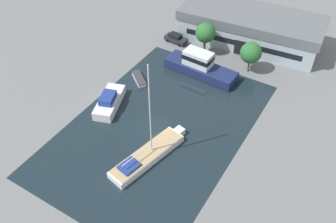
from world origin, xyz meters
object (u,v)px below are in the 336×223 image
(parked_car, at_px, (176,38))
(sailboat_moored, at_px, (148,155))
(motor_cruiser, at_px, (200,66))
(quay_tree_near_building, at_px, (251,53))
(quay_tree_by_water, at_px, (205,33))
(cabin_boat, at_px, (109,102))
(warehouse_building, at_px, (250,27))
(small_dinghy, at_px, (139,79))

(parked_car, distance_m, sailboat_moored, 28.40)
(motor_cruiser, bearing_deg, quay_tree_near_building, -51.91)
(quay_tree_by_water, xyz_separation_m, motor_cruiser, (2.06, -5.64, -2.75))
(quay_tree_near_building, xyz_separation_m, cabin_boat, (-14.41, -19.14, -2.76))
(quay_tree_by_water, distance_m, sailboat_moored, 26.26)
(quay_tree_by_water, bearing_deg, sailboat_moored, -79.07)
(quay_tree_near_building, bearing_deg, motor_cruiser, -144.57)
(quay_tree_near_building, height_order, quay_tree_by_water, quay_tree_by_water)
(quay_tree_by_water, distance_m, cabin_boat, 21.06)
(warehouse_building, distance_m, quay_tree_by_water, 9.58)
(motor_cruiser, bearing_deg, quay_tree_by_water, 22.69)
(quay_tree_by_water, distance_m, parked_car, 7.07)
(quay_tree_by_water, xyz_separation_m, small_dinghy, (-5.44, -12.53, -3.84))
(small_dinghy, height_order, cabin_boat, cabin_boat)
(quay_tree_near_building, distance_m, quay_tree_by_water, 8.81)
(warehouse_building, relative_size, quay_tree_near_building, 4.79)
(quay_tree_near_building, xyz_separation_m, parked_car, (-14.95, 1.46, -2.84))
(quay_tree_near_building, xyz_separation_m, quay_tree_by_water, (-8.75, 0.88, 0.52))
(warehouse_building, bearing_deg, quay_tree_near_building, -73.46)
(parked_car, height_order, motor_cruiser, motor_cruiser)
(quay_tree_near_building, bearing_deg, quay_tree_by_water, 174.29)
(quay_tree_near_building, distance_m, motor_cruiser, 8.52)
(quay_tree_by_water, bearing_deg, cabin_boat, -105.78)
(warehouse_building, relative_size, cabin_boat, 3.36)
(warehouse_building, relative_size, parked_car, 6.02)
(quay_tree_by_water, height_order, parked_car, quay_tree_by_water)
(warehouse_building, xyz_separation_m, cabin_boat, (-10.86, -27.96, -1.98))
(small_dinghy, bearing_deg, parked_car, -138.44)
(cabin_boat, bearing_deg, quay_tree_by_water, 55.51)
(sailboat_moored, height_order, small_dinghy, sailboat_moored)
(quay_tree_by_water, bearing_deg, quay_tree_near_building, -5.71)
(parked_car, xyz_separation_m, small_dinghy, (0.75, -13.11, -0.48))
(warehouse_building, distance_m, motor_cruiser, 14.01)
(quay_tree_by_water, relative_size, parked_car, 1.37)
(quay_tree_by_water, height_order, cabin_boat, quay_tree_by_water)
(sailboat_moored, bearing_deg, warehouse_building, 101.97)
(cabin_boat, bearing_deg, quay_tree_near_building, 34.31)
(quay_tree_near_building, height_order, sailboat_moored, sailboat_moored)
(parked_car, distance_m, cabin_boat, 20.61)
(sailboat_moored, bearing_deg, motor_cruiser, 110.65)
(quay_tree_near_building, relative_size, small_dinghy, 1.36)
(warehouse_building, xyz_separation_m, sailboat_moored, (-0.26, -33.48, -2.27))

